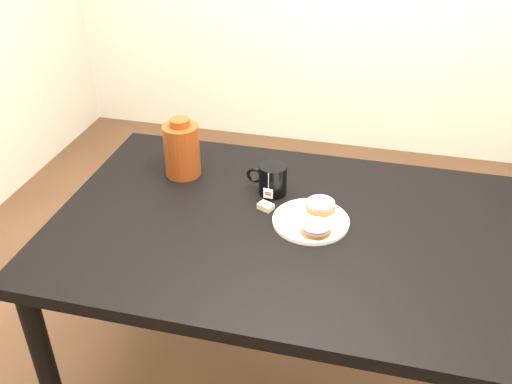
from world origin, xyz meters
TOP-DOWN VIEW (x-y plane):
  - table at (0.00, 0.00)m, footprint 1.40×0.90m
  - plate at (0.06, 0.03)m, footprint 0.23×0.23m
  - bagel_back at (0.08, 0.09)m, footprint 0.11×0.11m
  - bagel_front at (0.08, -0.03)m, footprint 0.12×0.12m
  - mug at (-0.09, 0.16)m, footprint 0.13×0.10m
  - teabag_pouch at (-0.09, 0.07)m, footprint 0.05×0.05m
  - bagel_package at (-0.40, 0.21)m, footprint 0.14×0.14m

SIDE VIEW (x-z plane):
  - table at x=0.00m, z-range 0.29..1.04m
  - plate at x=0.06m, z-range 0.75..0.77m
  - teabag_pouch at x=-0.09m, z-range 0.75..0.77m
  - bagel_front at x=0.08m, z-range 0.76..0.79m
  - bagel_back at x=0.08m, z-range 0.76..0.79m
  - mug at x=-0.09m, z-range 0.75..0.85m
  - bagel_package at x=-0.40m, z-range 0.74..0.94m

